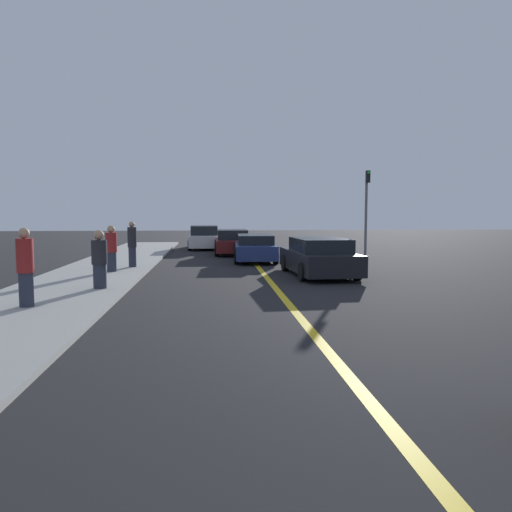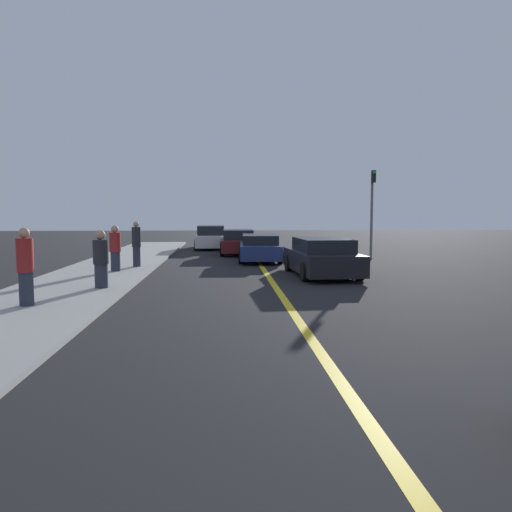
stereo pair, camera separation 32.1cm
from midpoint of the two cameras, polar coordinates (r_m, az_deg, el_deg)
road_center_line at (r=17.67m, az=1.83°, el=-2.17°), size 0.20×60.00×0.01m
sidewalk_left at (r=17.92m, az=-17.31°, el=-2.12°), size 3.42×35.66×0.11m
car_ahead_center at (r=17.56m, az=8.04°, el=-0.16°), size 2.22×4.64×1.32m
car_far_distant at (r=22.69m, az=0.82°, el=0.96°), size 2.01×4.80×1.20m
car_parked_left_lot at (r=26.25m, az=-1.72°, el=1.60°), size 1.87×4.19×1.30m
car_oncoming_far at (r=30.28m, az=-4.86°, el=2.11°), size 1.93×4.49×1.40m
pedestrian_near_curb at (r=12.32m, az=-24.18°, el=-1.13°), size 0.37×0.37×1.77m
pedestrian_mid_group at (r=14.50m, az=-16.71°, el=-0.38°), size 0.42×0.42×1.62m
pedestrian_far_standing at (r=18.45m, az=-15.31°, el=0.83°), size 0.39×0.39×1.64m
pedestrian_by_sign at (r=19.77m, az=-13.06°, el=1.36°), size 0.34×0.34×1.75m
traffic_light at (r=23.77m, az=13.51°, el=5.65°), size 0.18×0.40×4.11m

